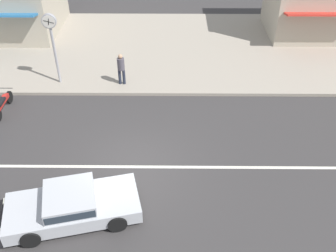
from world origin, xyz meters
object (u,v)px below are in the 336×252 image
at_px(sedan_silver_3, 71,205).
at_px(street_clock, 51,32).
at_px(pedestrian_by_shop, 121,67).
at_px(motorcycle_0, 3,103).

height_order(sedan_silver_3, street_clock, street_clock).
distance_m(sedan_silver_3, pedestrian_by_shop, 8.14).
height_order(sedan_silver_3, pedestrian_by_shop, pedestrian_by_shop).
distance_m(motorcycle_0, pedestrian_by_shop, 5.47).
bearing_deg(motorcycle_0, sedan_silver_3, -54.51).
height_order(sedan_silver_3, motorcycle_0, sedan_silver_3).
distance_m(sedan_silver_3, motorcycle_0, 7.27).
height_order(motorcycle_0, street_clock, street_clock).
height_order(street_clock, pedestrian_by_shop, street_clock).
bearing_deg(sedan_silver_3, pedestrian_by_shop, 84.63).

